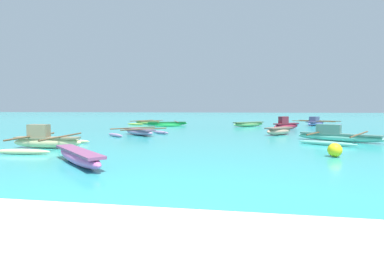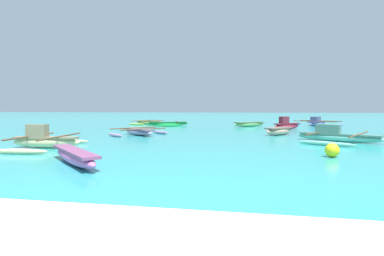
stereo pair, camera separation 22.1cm
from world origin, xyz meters
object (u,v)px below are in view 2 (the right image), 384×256
Objects in this scene: moored_boat_4 at (279,131)px; moored_boat_3 at (286,125)px; moored_boat_2 at (45,140)px; moored_boat_9 at (74,156)px; moored_boat_1 at (148,122)px; moored_boat_8 at (317,123)px; mooring_buoy_0 at (332,150)px; moored_boat_0 at (249,124)px; moored_boat_7 at (337,136)px; moored_boat_6 at (139,132)px; moored_boat_5 at (168,123)px.

moored_boat_3 is at bearing 29.00° from moored_boat_4.
moored_boat_9 is at bearing -48.91° from moored_boat_2.
moored_boat_9 is (5.04, -22.15, 0.05)m from moored_boat_1.
moored_boat_8 is at bearing 46.70° from moored_boat_2.
mooring_buoy_0 is (11.19, -0.44, -0.08)m from moored_boat_2.
moored_boat_0 is 12.58m from moored_boat_7.
mooring_buoy_0 is (2.53, -17.06, 0.00)m from moored_boat_0.
moored_boat_6 reaches higher than moored_boat_1.
moored_boat_5 is at bearing 82.09° from moored_boat_2.
moored_boat_6 is 1.25× the size of moored_boat_9.
mooring_buoy_0 is at bearing -158.84° from moored_boat_8.
moored_boat_1 is 13.10m from moored_boat_6.
moored_boat_1 is 1.22× the size of moored_boat_6.
moored_boat_6 is 11.17m from moored_boat_7.
moored_boat_4 is 13.33m from moored_boat_5.
moored_boat_5 is (2.58, -1.72, -0.00)m from moored_boat_1.
moored_boat_3 is (2.85, -3.22, 0.12)m from moored_boat_0.
moored_boat_8 is 25.44m from moored_boat_9.
mooring_buoy_0 is (10.40, -17.78, 0.05)m from moored_boat_5.
moored_boat_0 is 7.06m from moored_boat_8.
moored_boat_2 reaches higher than moored_boat_6.
moored_boat_1 reaches higher than moored_boat_5.
moored_boat_7 reaches higher than moored_boat_1.
mooring_buoy_0 reaches higher than moored_boat_5.
moored_boat_1 is 2.09× the size of moored_boat_4.
moored_boat_6 reaches higher than moored_boat_9.
moored_boat_1 is 1.19× the size of moored_boat_2.
moored_boat_5 is 20.60m from mooring_buoy_0.
moored_boat_7 reaches higher than moored_boat_9.
moored_boat_2 is 0.80× the size of moored_boat_8.
moored_boat_9 is (-8.26, -16.49, -0.12)m from moored_boat_3.
moored_boat_1 is 16.95m from moored_boat_8.
moored_boat_3 is at bearing 76.48° from moored_boat_6.
moored_boat_3 is at bearing 107.21° from moored_boat_9.
moored_boat_4 is (-1.16, -5.35, -0.09)m from moored_boat_3.
moored_boat_7 is 5.42m from mooring_buoy_0.
moored_boat_2 is 6.68m from moored_boat_6.
moored_boat_7 is at bearing -110.70° from moored_boat_0.
moored_boat_1 is 0.96× the size of moored_boat_5.
moored_boat_5 is 9.93× the size of mooring_buoy_0.
moored_boat_3 is 8.76m from moored_boat_7.
moored_boat_2 is (1.79, -19.06, 0.13)m from moored_boat_1.
moored_boat_7 is at bearing -156.65° from moored_boat_8.
moored_boat_3 is (13.30, -5.66, 0.17)m from moored_boat_1.
moored_boat_6 is 18.62m from moored_boat_8.
moored_boat_7 is 12.35m from moored_boat_9.
moored_boat_3 reaches higher than moored_boat_0.
moored_boat_9 is at bearing -40.22° from moored_boat_6.
moored_boat_6 reaches higher than moored_boat_0.
moored_boat_5 is at bearing 163.22° from moored_boat_7.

